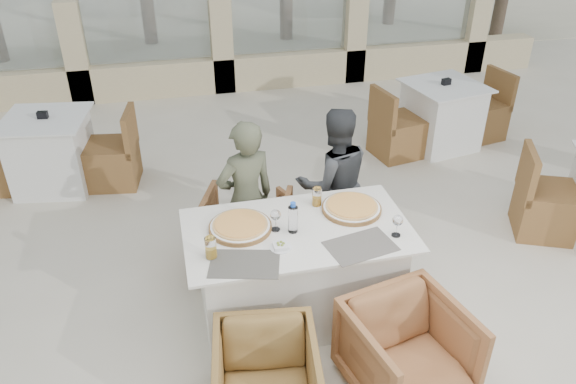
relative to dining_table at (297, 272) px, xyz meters
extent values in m
plane|color=beige|center=(0.08, 0.04, -0.39)|extent=(80.00, 80.00, 0.00)
cube|color=#545048|center=(-0.43, -0.30, 0.39)|extent=(0.51, 0.40, 0.00)
cube|color=#635C55|center=(0.37, -0.29, 0.39)|extent=(0.50, 0.38, 0.00)
cylinder|color=orange|center=(-0.39, 0.10, 0.41)|extent=(0.58, 0.58, 0.06)
cylinder|color=orange|center=(0.45, 0.15, 0.41)|extent=(0.50, 0.50, 0.06)
cylinder|color=#A4C0D8|center=(-0.04, -0.02, 0.50)|extent=(0.09, 0.09, 0.24)
cylinder|color=gold|center=(-0.63, -0.18, 0.46)|extent=(0.09, 0.09, 0.15)
cylinder|color=gold|center=(0.22, 0.28, 0.46)|extent=(0.07, 0.07, 0.14)
imported|color=#925E35|center=(-0.29, 0.63, -0.05)|extent=(0.92, 0.93, 0.66)
imported|color=#9A6338|center=(0.43, 0.82, -0.10)|extent=(0.78, 0.79, 0.56)
imported|color=olive|center=(-0.40, -0.83, -0.09)|extent=(0.71, 0.72, 0.58)
imported|color=#9B6238|center=(0.51, -0.86, -0.06)|extent=(0.84, 0.85, 0.65)
imported|color=#51553E|center=(-0.27, 0.62, 0.29)|extent=(0.57, 0.45, 1.35)
imported|color=#37393C|center=(0.49, 0.72, 0.28)|extent=(0.66, 0.52, 1.34)
camera|label=1|loc=(-0.80, -3.14, 2.66)|focal=35.00mm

